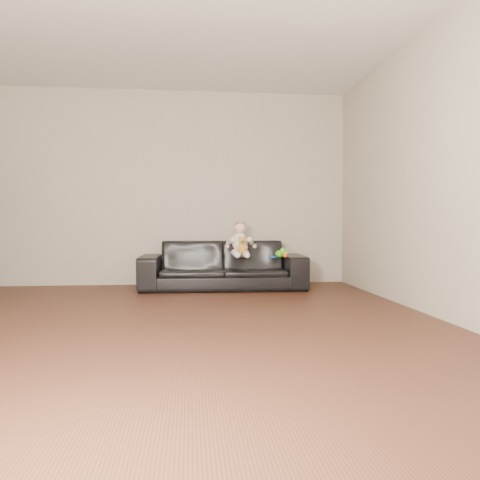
{
  "coord_description": "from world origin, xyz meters",
  "views": [
    {
      "loc": [
        0.37,
        -3.62,
        0.82
      ],
      "look_at": [
        0.99,
        2.15,
        0.61
      ],
      "focal_mm": 35.0,
      "sensor_mm": 36.0,
      "label": 1
    }
  ],
  "objects": [
    {
      "name": "wall_right",
      "position": [
        2.5,
        0.0,
        1.3
      ],
      "size": [
        0.0,
        5.5,
        5.5
      ],
      "primitive_type": "plane",
      "rotation": [
        1.57,
        0.0,
        -1.57
      ],
      "color": "#B2A996",
      "rests_on": "ground"
    },
    {
      "name": "sofa",
      "position": [
        0.78,
        2.25,
        0.3
      ],
      "size": [
        2.08,
        0.88,
        0.6
      ],
      "primitive_type": "imported",
      "rotation": [
        0.0,
        0.0,
        -0.04
      ],
      "color": "black",
      "rests_on": "floor"
    },
    {
      "name": "toy_green",
      "position": [
        1.49,
        2.11,
        0.44
      ],
      "size": [
        0.13,
        0.15,
        0.09
      ],
      "primitive_type": "ellipsoid",
      "rotation": [
        0.0,
        0.0,
        -0.16
      ],
      "color": "#55E31A",
      "rests_on": "sofa"
    },
    {
      "name": "toy_rattle",
      "position": [
        1.54,
        2.02,
        0.43
      ],
      "size": [
        0.08,
        0.08,
        0.06
      ],
      "primitive_type": "sphere",
      "rotation": [
        0.0,
        0.0,
        -0.29
      ],
      "color": "#D04D18",
      "rests_on": "sofa"
    },
    {
      "name": "baby",
      "position": [
        0.99,
        2.14,
        0.6
      ],
      "size": [
        0.3,
        0.38,
        0.46
      ],
      "rotation": [
        0.0,
        0.0,
        0.02
      ],
      "color": "silver",
      "rests_on": "sofa"
    },
    {
      "name": "floor",
      "position": [
        0.0,
        0.0,
        0.0
      ],
      "size": [
        5.5,
        5.5,
        0.0
      ],
      "primitive_type": "plane",
      "color": "#442418",
      "rests_on": "ground"
    },
    {
      "name": "wall_back",
      "position": [
        0.0,
        2.75,
        1.3
      ],
      "size": [
        5.0,
        0.0,
        5.0
      ],
      "primitive_type": "plane",
      "rotation": [
        1.57,
        0.0,
        0.0
      ],
      "color": "#B2A996",
      "rests_on": "ground"
    },
    {
      "name": "teddy_bear",
      "position": [
        1.0,
        2.0,
        0.55
      ],
      "size": [
        0.13,
        0.13,
        0.21
      ],
      "rotation": [
        0.0,
        0.0,
        0.18
      ],
      "color": "#C18A37",
      "rests_on": "sofa"
    },
    {
      "name": "toy_blue_disc",
      "position": [
        1.41,
        2.14,
        0.4
      ],
      "size": [
        0.14,
        0.14,
        0.02
      ],
      "primitive_type": "cylinder",
      "rotation": [
        0.0,
        0.0,
        -0.36
      ],
      "color": "blue",
      "rests_on": "sofa"
    }
  ]
}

